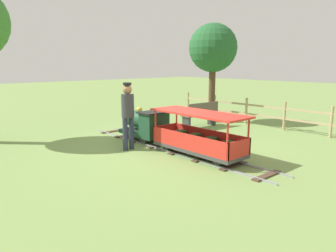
{
  "coord_description": "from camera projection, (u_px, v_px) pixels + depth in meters",
  "views": [
    {
      "loc": [
        -5.14,
        -5.77,
        2.07
      ],
      "look_at": [
        0.0,
        0.01,
        0.55
      ],
      "focal_mm": 34.34,
      "sensor_mm": 36.0,
      "label": 1
    }
  ],
  "objects": [
    {
      "name": "ground_plane",
      "position": [
        168.0,
        148.0,
        7.98
      ],
      "size": [
        60.0,
        60.0,
        0.0
      ],
      "primitive_type": "plane",
      "color": "#75934C"
    },
    {
      "name": "conductor_person",
      "position": [
        128.0,
        111.0,
        7.62
      ],
      "size": [
        0.3,
        0.3,
        1.62
      ],
      "color": "#282D47",
      "rests_on": "ground_plane"
    },
    {
      "name": "locomotive",
      "position": [
        145.0,
        124.0,
        8.56
      ],
      "size": [
        0.75,
        1.45,
        0.99
      ],
      "color": "#1E472D",
      "rests_on": "ground_plane"
    },
    {
      "name": "fence_section",
      "position": [
        264.0,
        112.0,
        10.5
      ],
      "size": [
        0.08,
        7.13,
        0.9
      ],
      "color": "tan",
      "rests_on": "ground_plane"
    },
    {
      "name": "track",
      "position": [
        171.0,
        148.0,
        7.9
      ],
      "size": [
        0.79,
        6.05,
        0.04
      ],
      "color": "gray",
      "rests_on": "ground_plane"
    },
    {
      "name": "passenger_car",
      "position": [
        198.0,
        138.0,
        7.16
      ],
      "size": [
        0.85,
        2.35,
        0.97
      ],
      "color": "#3F3F3F",
      "rests_on": "ground_plane"
    },
    {
      "name": "oak_tree_far",
      "position": [
        213.0,
        49.0,
        10.99
      ],
      "size": [
        1.66,
        1.66,
        3.41
      ],
      "color": "#4C3823",
      "rests_on": "ground_plane"
    },
    {
      "name": "park_bench",
      "position": [
        201.0,
        115.0,
        10.46
      ],
      "size": [
        1.32,
        0.48,
        0.82
      ],
      "color": "brown",
      "rests_on": "ground_plane"
    }
  ]
}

